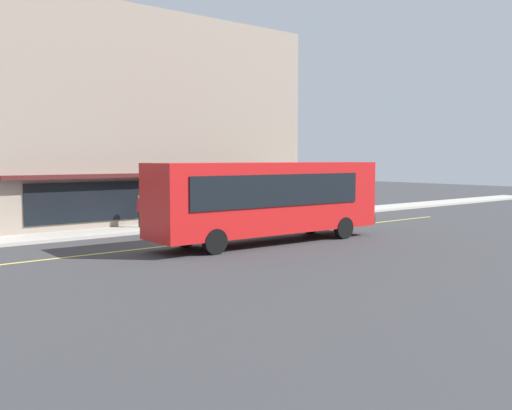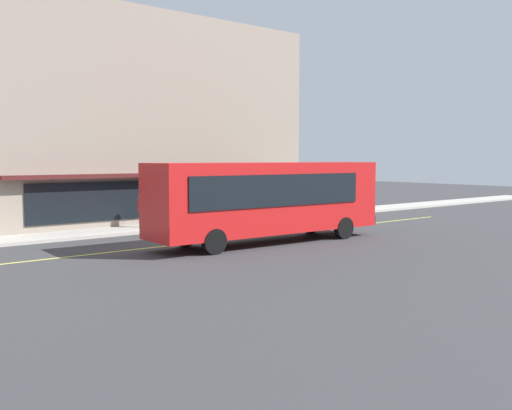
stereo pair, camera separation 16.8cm
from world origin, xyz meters
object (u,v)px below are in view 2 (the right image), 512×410
bus (269,197)px  pedestrian_waiting (141,208)px  traffic_light (245,178)px  car_black (230,215)px  car_yellow (327,208)px

bus → pedestrian_waiting: size_ratio=6.69×
traffic_light → pedestrian_waiting: size_ratio=1.91×
pedestrian_waiting → car_black: bearing=-33.2°
car_black → traffic_light: bearing=37.8°
bus → car_black: bus is taller
bus → car_black: (1.53, 4.99, -1.24)m
bus → pedestrian_waiting: 7.89m
car_black → car_yellow: bearing=-1.6°
pedestrian_waiting → car_yellow: bearing=-14.0°
traffic_light → car_yellow: bearing=-23.9°
bus → traffic_light: bus is taller
bus → car_black: 5.36m
car_yellow → pedestrian_waiting: size_ratio=2.59×
bus → traffic_light: bearing=60.1°
bus → traffic_light: (3.93, 6.84, 0.55)m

